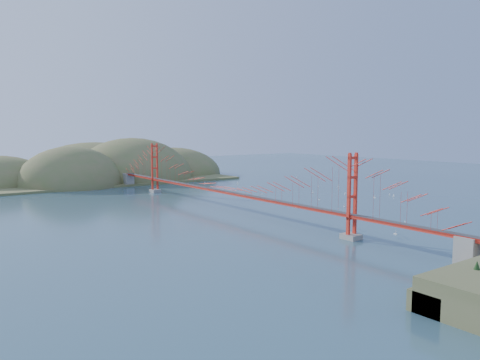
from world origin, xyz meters
TOP-DOWN VIEW (x-y plane):
  - ground at (0.00, 0.00)m, footprint 320.00×320.00m
  - bridge at (0.00, 0.18)m, footprint 2.20×94.40m
  - far_headlands at (2.21, 68.52)m, footprint 84.00×58.00m
  - sailboat_7 at (26.76, 33.47)m, footprint 0.48×0.41m
  - sailboat_4 at (33.75, 0.81)m, footprint 0.64×0.64m
  - sailboat_14 at (22.81, -1.78)m, footprint 0.39×0.48m
  - sailboat_11 at (42.94, 11.25)m, footprint 0.63×0.63m
  - sailboat_16 at (29.23, 6.67)m, footprint 0.70×0.70m
  - sailboat_13 at (40.19, -6.62)m, footprint 0.55×0.53m
  - sailboat_10 at (7.43, -31.71)m, footprint 0.47×0.55m
  - sailboat_12 at (19.32, 38.78)m, footprint 0.55×0.44m
  - sailboat_17 at (51.25, 35.79)m, footprint 0.64×0.58m
  - sailboat_0 at (11.62, -6.81)m, footprint 0.61×0.65m
  - sailboat_8 at (39.73, 8.09)m, footprint 0.50×0.50m
  - sailboat_1 at (17.84, 11.54)m, footprint 0.60×0.60m
  - sailboat_5 at (34.65, -6.84)m, footprint 0.51×0.62m
  - sailboat_15 at (40.58, 21.75)m, footprint 0.44×0.51m
  - sailboat_2 at (39.42, -8.26)m, footprint 0.51×0.43m
  - sailboat_9 at (39.42, 14.83)m, footprint 0.59×0.59m
  - sailboat_3 at (11.84, 7.15)m, footprint 0.65×0.65m
  - sailboat_6 at (14.77, -28.14)m, footprint 0.66×0.66m
  - sailboat_extra_0 at (19.60, -11.48)m, footprint 0.67×0.67m

SIDE VIEW (x-z plane):
  - ground at x=0.00m, z-range 0.00..0.00m
  - far_headlands at x=2.21m, z-range -12.50..12.50m
  - sailboat_7 at x=26.76m, z-range -0.15..0.41m
  - sailboat_14 at x=22.81m, z-range -0.15..0.41m
  - sailboat_8 at x=39.73m, z-range -0.15..0.42m
  - sailboat_15 at x=40.58m, z-range -0.15..0.43m
  - sailboat_2 at x=39.42m, z-range -0.16..0.44m
  - sailboat_9 at x=39.42m, z-range -0.17..0.45m
  - sailboat_13 at x=40.19m, z-range -0.17..0.45m
  - sailboat_10 at x=7.43m, z-range -0.17..0.46m
  - sailboat_12 at x=19.32m, z-range -0.18..0.47m
  - sailboat_1 at x=17.84m, z-range -0.18..0.47m
  - sailboat_11 at x=42.94m, z-range -0.18..0.48m
  - sailboat_4 at x=33.75m, z-range -0.18..0.48m
  - sailboat_3 at x=11.84m, z-range -0.19..0.49m
  - sailboat_6 at x=14.77m, z-range -0.19..0.50m
  - sailboat_17 at x=51.25m, z-range -0.20..0.52m
  - sailboat_extra_0 at x=19.60m, z-range -0.20..0.52m
  - sailboat_5 at x=34.65m, z-range -0.21..0.52m
  - sailboat_0 at x=11.62m, z-range -0.21..0.52m
  - sailboat_16 at x=29.23m, z-range -0.21..0.53m
  - bridge at x=0.00m, z-range 1.01..13.01m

